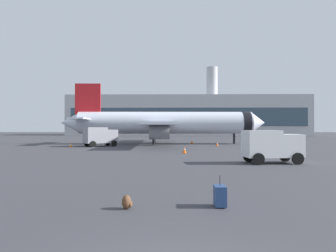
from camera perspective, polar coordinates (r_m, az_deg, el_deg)
airplane_at_gate at (r=53.37m, az=-0.72°, el=0.57°), size 35.70×32.14×10.50m
service_truck at (r=47.42m, az=-12.51°, el=-1.78°), size 5.16×4.64×2.90m
cargo_van at (r=25.50m, az=18.69°, el=-3.34°), size 4.59×2.73×2.60m
safety_cone_near at (r=46.69m, az=-17.66°, el=-3.38°), size 0.44×0.44×0.63m
safety_cone_mid at (r=33.71m, az=3.08°, el=-4.48°), size 0.44×0.44×0.74m
safety_cone_far at (r=47.51m, az=9.13°, el=-3.34°), size 0.44×0.44×0.64m
safety_cone_outer at (r=54.50m, az=4.49°, el=-2.96°), size 0.44×0.44×0.64m
rolling_suitcase at (r=11.24m, az=9.64°, el=-12.64°), size 0.40×0.64×1.10m
traveller_backpack at (r=10.91m, az=-7.64°, el=-13.87°), size 0.36×0.40×0.48m
terminal_building at (r=123.70m, az=3.63°, el=1.94°), size 92.52×19.93×27.29m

